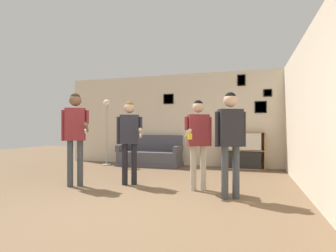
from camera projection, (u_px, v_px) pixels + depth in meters
name	position (u px, v px, depth m)	size (l,w,h in m)	color
ground_plane	(106.00, 214.00, 3.39)	(20.00, 20.00, 0.00)	brown
wall_back	(187.00, 119.00, 7.76)	(7.75, 0.08, 2.70)	beige
wall_right	(302.00, 115.00, 4.77)	(0.06, 6.93, 2.70)	beige
couch	(150.00, 156.00, 7.65)	(1.84, 0.80, 0.88)	#4C4C56
bookshelf	(243.00, 150.00, 7.07)	(1.13, 0.30, 1.00)	#A87F51
floor_lamp	(107.00, 118.00, 7.76)	(0.28, 0.28, 1.95)	#ADA89E
person_player_foreground_left	(75.00, 128.00, 4.97)	(0.60, 0.39, 1.77)	#3D4247
person_player_foreground_center	(129.00, 134.00, 5.11)	(0.58, 0.40, 1.63)	black
person_watcher_holding_cup	(198.00, 135.00, 4.66)	(0.46, 0.54, 1.61)	#B7AD99
person_spectator_near_bookshelf	(230.00, 133.00, 4.11)	(0.47, 0.32, 1.68)	#3D4247
bottle_on_floor	(126.00, 165.00, 7.02)	(0.07, 0.07, 0.30)	black
drinking_cup	(239.00, 130.00, 7.10)	(0.07, 0.07, 0.10)	red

